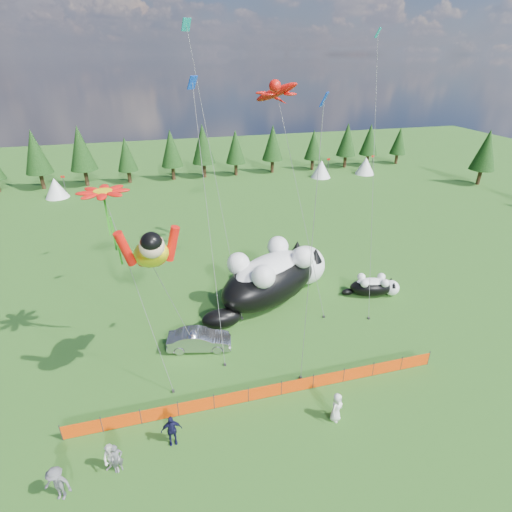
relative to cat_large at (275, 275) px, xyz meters
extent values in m
plane|color=#0C3309|center=(-3.74, -7.16, -2.17)|extent=(160.00, 160.00, 0.00)
cylinder|color=#262626|center=(-14.74, -10.16, -1.62)|extent=(0.06, 0.06, 1.10)
cylinder|color=#262626|center=(-12.74, -10.16, -1.62)|extent=(0.06, 0.06, 1.10)
cylinder|color=#262626|center=(-10.74, -10.16, -1.62)|extent=(0.06, 0.06, 1.10)
cylinder|color=#262626|center=(-8.74, -10.16, -1.62)|extent=(0.06, 0.06, 1.10)
cylinder|color=#262626|center=(-6.74, -10.16, -1.62)|extent=(0.06, 0.06, 1.10)
cylinder|color=#262626|center=(-4.74, -10.16, -1.62)|extent=(0.06, 0.06, 1.10)
cylinder|color=#262626|center=(-2.74, -10.16, -1.62)|extent=(0.06, 0.06, 1.10)
cylinder|color=#262626|center=(-0.74, -10.16, -1.62)|extent=(0.06, 0.06, 1.10)
cylinder|color=#262626|center=(1.26, -10.16, -1.62)|extent=(0.06, 0.06, 1.10)
cylinder|color=#262626|center=(3.26, -10.16, -1.62)|extent=(0.06, 0.06, 1.10)
cylinder|color=#262626|center=(5.26, -10.16, -1.62)|extent=(0.06, 0.06, 1.10)
cylinder|color=#262626|center=(7.26, -10.16, -1.62)|extent=(0.06, 0.06, 1.10)
cube|color=#F44005|center=(-13.74, -10.16, -1.67)|extent=(2.00, 0.04, 0.90)
cube|color=#F44005|center=(-11.74, -10.16, -1.67)|extent=(2.00, 0.04, 0.90)
cube|color=#F44005|center=(-9.74, -10.16, -1.67)|extent=(2.00, 0.04, 0.90)
cube|color=#F44005|center=(-7.74, -10.16, -1.67)|extent=(2.00, 0.04, 0.90)
cube|color=#F44005|center=(-5.74, -10.16, -1.67)|extent=(2.00, 0.04, 0.90)
cube|color=#F44005|center=(-3.74, -10.16, -1.67)|extent=(2.00, 0.04, 0.90)
cube|color=#F44005|center=(-1.74, -10.16, -1.67)|extent=(2.00, 0.04, 0.90)
cube|color=#F44005|center=(0.26, -10.16, -1.67)|extent=(2.00, 0.04, 0.90)
cube|color=#F44005|center=(2.26, -10.16, -1.67)|extent=(2.00, 0.04, 0.90)
cube|color=#F44005|center=(4.26, -10.16, -1.67)|extent=(2.00, 0.04, 0.90)
cube|color=#F44005|center=(6.26, -10.16, -1.67)|extent=(2.00, 0.04, 0.90)
ellipsoid|color=black|center=(-0.48, -0.26, -0.28)|extent=(10.43, 8.44, 3.79)
ellipsoid|color=white|center=(-0.48, -0.26, 0.67)|extent=(7.79, 6.22, 2.32)
sphere|color=white|center=(3.39, 1.87, -0.49)|extent=(3.37, 3.37, 3.37)
sphere|color=#CC4F78|center=(4.64, 2.56, -0.49)|extent=(0.47, 0.47, 0.47)
ellipsoid|color=black|center=(-4.90, -2.70, -1.43)|extent=(3.29, 2.71, 1.47)
cone|color=black|center=(3.88, 0.98, 0.86)|extent=(1.18, 1.18, 1.18)
cone|color=black|center=(2.90, 2.75, 0.86)|extent=(1.18, 1.18, 1.18)
sphere|color=white|center=(0.89, 2.05, 1.51)|extent=(1.77, 1.77, 1.77)
sphere|color=white|center=(2.21, -0.35, 1.51)|extent=(1.77, 1.77, 1.77)
sphere|color=white|center=(-2.98, -0.08, 1.51)|extent=(1.77, 1.77, 1.77)
sphere|color=white|center=(-1.66, -2.48, 1.51)|extent=(1.77, 1.77, 1.77)
ellipsoid|color=black|center=(8.00, -1.57, -1.45)|extent=(3.91, 2.51, 1.44)
ellipsoid|color=white|center=(8.00, -1.57, -1.09)|extent=(2.94, 1.83, 0.88)
sphere|color=white|center=(9.63, -1.98, -1.53)|extent=(1.28, 1.28, 1.28)
sphere|color=#CC4F78|center=(10.16, -2.11, -1.53)|extent=(0.18, 0.18, 0.18)
ellipsoid|color=black|center=(6.13, -1.10, -1.89)|extent=(1.22, 0.82, 0.56)
cone|color=black|center=(9.54, -2.35, -1.02)|extent=(0.45, 0.45, 0.45)
cone|color=black|center=(9.72, -1.60, -1.02)|extent=(0.45, 0.45, 0.45)
sphere|color=white|center=(8.98, -1.28, -0.77)|extent=(0.67, 0.67, 0.67)
sphere|color=white|center=(8.73, -2.29, -0.77)|extent=(0.67, 0.67, 0.67)
sphere|color=white|center=(7.35, -0.87, -0.77)|extent=(0.67, 0.67, 0.67)
sphere|color=white|center=(7.09, -1.88, -0.77)|extent=(0.67, 0.67, 0.67)
imported|color=#A8A8AD|center=(-6.82, -4.69, -1.46)|extent=(4.51, 2.35, 1.42)
imported|color=#545559|center=(-11.84, -12.67, -1.34)|extent=(0.69, 0.56, 1.65)
imported|color=silver|center=(-12.05, -12.69, -1.27)|extent=(1.01, 0.85, 1.79)
imported|color=#131335|center=(-9.19, -11.80, -1.25)|extent=(1.09, 0.58, 1.83)
imported|color=#545559|center=(-14.32, -13.42, -1.20)|extent=(1.40, 1.04, 1.93)
imported|color=silver|center=(-0.40, -12.60, -1.27)|extent=(1.05, 0.98, 1.80)
cylinder|color=#595959|center=(-8.16, -5.77, 2.28)|extent=(0.03, 0.03, 9.26)
cube|color=#262626|center=(-7.12, -4.39, -2.09)|extent=(0.15, 0.15, 0.16)
cylinder|color=#595959|center=(2.46, 1.74, 5.54)|extent=(0.03, 0.03, 18.52)
cube|color=#262626|center=(2.87, -3.60, -2.09)|extent=(0.15, 0.15, 0.16)
cylinder|color=#595959|center=(-10.14, -5.92, 3.49)|extent=(0.03, 0.03, 12.24)
cube|color=#262626|center=(-8.90, -8.29, -2.09)|extent=(0.15, 0.15, 0.16)
cube|color=#2B981B|center=(-11.39, -3.56, 6.38)|extent=(0.21, 0.21, 4.61)
cylinder|color=#595959|center=(-5.52, -3.40, 6.16)|extent=(0.03, 0.03, 17.74)
cube|color=#262626|center=(-5.48, -6.84, -2.09)|extent=(0.15, 0.15, 0.16)
cylinder|color=#595959|center=(6.92, -1.38, 7.60)|extent=(0.03, 0.03, 20.40)
cube|color=#262626|center=(6.09, -4.66, -2.09)|extent=(0.15, 0.15, 0.16)
cylinder|color=#595959|center=(-0.91, -8.92, 6.01)|extent=(0.03, 0.03, 16.07)
cube|color=#262626|center=(-1.15, -9.20, -2.09)|extent=(0.15, 0.15, 0.16)
cylinder|color=#595959|center=(-4.25, 0.89, 7.81)|extent=(0.03, 0.03, 20.68)
cube|color=#262626|center=(-3.24, -2.16, -2.09)|extent=(0.15, 0.15, 0.16)
camera|label=1|loc=(-8.69, -26.57, 15.85)|focal=28.00mm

